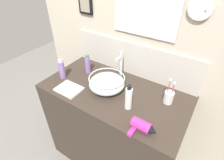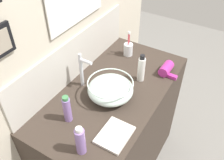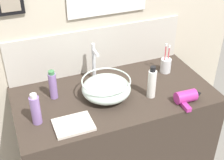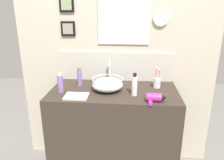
{
  "view_description": "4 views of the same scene",
  "coord_description": "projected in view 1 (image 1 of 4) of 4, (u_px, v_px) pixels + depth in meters",
  "views": [
    {
      "loc": [
        0.59,
        -0.91,
        1.84
      ],
      "look_at": [
        -0.02,
        0.0,
        1.04
      ],
      "focal_mm": 28.0,
      "sensor_mm": 36.0,
      "label": 1
    },
    {
      "loc": [
        -1.03,
        -0.6,
        2.05
      ],
      "look_at": [
        -0.02,
        0.0,
        1.04
      ],
      "focal_mm": 40.0,
      "sensor_mm": 36.0,
      "label": 2
    },
    {
      "loc": [
        -0.58,
        -1.41,
        2.02
      ],
      "look_at": [
        -0.02,
        0.0,
        1.04
      ],
      "focal_mm": 50.0,
      "sensor_mm": 36.0,
      "label": 3
    },
    {
      "loc": [
        0.14,
        -1.9,
        1.68
      ],
      "look_at": [
        -0.02,
        0.0,
        1.04
      ],
      "focal_mm": 35.0,
      "sensor_mm": 36.0,
      "label": 4
    }
  ],
  "objects": [
    {
      "name": "vanity_counter",
      "position": [
        114.0,
        128.0,
        1.68
      ],
      "size": [
        1.19,
        0.61,
        0.94
      ],
      "primitive_type": "cube",
      "color": "#382D26",
      "rests_on": "ground"
    },
    {
      "name": "hand_towel",
      "position": [
        69.0,
        89.0,
        1.41
      ],
      "size": [
        0.2,
        0.16,
        0.02
      ],
      "primitive_type": "cube",
      "color": "silver",
      "rests_on": "vanity_counter"
    },
    {
      "name": "shampoo_bottle",
      "position": [
        129.0,
        98.0,
        1.2
      ],
      "size": [
        0.05,
        0.05,
        0.2
      ],
      "color": "white",
      "rests_on": "vanity_counter"
    },
    {
      "name": "faucet",
      "position": [
        121.0,
        63.0,
        1.48
      ],
      "size": [
        0.02,
        0.1,
        0.25
      ],
      "color": "silver",
      "rests_on": "vanity_counter"
    },
    {
      "name": "spray_bottle",
      "position": [
        62.0,
        69.0,
        1.51
      ],
      "size": [
        0.05,
        0.05,
        0.18
      ],
      "color": "#8C6BB2",
      "rests_on": "vanity_counter"
    },
    {
      "name": "hair_drier",
      "position": [
        143.0,
        127.0,
        1.07
      ],
      "size": [
        0.17,
        0.13,
        0.07
      ],
      "color": "#B22D8C",
      "rests_on": "vanity_counter"
    },
    {
      "name": "ground_plane",
      "position": [
        113.0,
        155.0,
        1.96
      ],
      "size": [
        6.0,
        6.0,
        0.0
      ],
      "primitive_type": "plane",
      "color": "gray"
    },
    {
      "name": "toothbrush_cup",
      "position": [
        169.0,
        97.0,
        1.27
      ],
      "size": [
        0.07,
        0.07,
        0.21
      ],
      "color": "silver",
      "rests_on": "vanity_counter"
    },
    {
      "name": "glass_bowl_sink",
      "position": [
        107.0,
        83.0,
        1.39
      ],
      "size": [
        0.29,
        0.29,
        0.12
      ],
      "color": "silver",
      "rests_on": "vanity_counter"
    },
    {
      "name": "back_panel",
      "position": [
        136.0,
        42.0,
        1.46
      ],
      "size": [
        2.05,
        0.09,
        2.46
      ],
      "color": "beige",
      "rests_on": "ground"
    },
    {
      "name": "soap_dispenser",
      "position": [
        88.0,
        64.0,
        1.57
      ],
      "size": [
        0.05,
        0.05,
        0.18
      ],
      "color": "#8C6BB2",
      "rests_on": "vanity_counter"
    }
  ]
}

